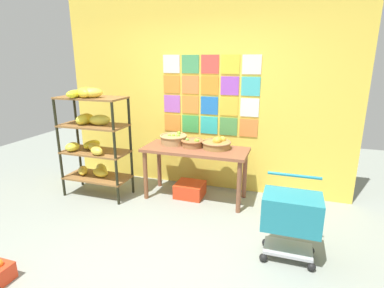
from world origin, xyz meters
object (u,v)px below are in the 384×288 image
at_px(banana_shelf_unit, 92,135).
at_px(display_table, 195,156).
at_px(fruit_basket_right, 217,143).
at_px(fruit_basket_centre, 193,143).
at_px(produce_crate_under_table, 190,190).
at_px(fruit_basket_left, 174,139).
at_px(shopping_cart, 291,215).

xyz_separation_m(banana_shelf_unit, display_table, (1.40, 0.33, -0.26)).
bearing_deg(fruit_basket_right, fruit_basket_centre, -173.42).
distance_m(display_table, produce_crate_under_table, 0.54).
bearing_deg(fruit_basket_left, banana_shelf_unit, -156.12).
relative_size(fruit_basket_centre, produce_crate_under_table, 0.80).
distance_m(fruit_basket_left, shopping_cart, 2.02).
height_order(banana_shelf_unit, fruit_basket_left, banana_shelf_unit).
bearing_deg(banana_shelf_unit, fruit_basket_left, 23.88).
height_order(fruit_basket_right, produce_crate_under_table, fruit_basket_right).
relative_size(display_table, fruit_basket_centre, 4.52).
height_order(banana_shelf_unit, fruit_basket_right, banana_shelf_unit).
relative_size(display_table, fruit_basket_left, 3.66).
xyz_separation_m(banana_shelf_unit, shopping_cart, (2.68, -0.67, -0.42)).
distance_m(display_table, fruit_basket_right, 0.34).
bearing_deg(banana_shelf_unit, fruit_basket_centre, 16.49).
height_order(fruit_basket_right, shopping_cart, fruit_basket_right).
bearing_deg(banana_shelf_unit, shopping_cart, -13.99).
relative_size(display_table, shopping_cart, 1.76).
height_order(fruit_basket_centre, fruit_basket_right, fruit_basket_right).
relative_size(produce_crate_under_table, shopping_cart, 0.49).
relative_size(banana_shelf_unit, fruit_basket_centre, 4.90).
xyz_separation_m(display_table, produce_crate_under_table, (-0.09, 0.03, -0.53)).
xyz_separation_m(display_table, fruit_basket_centre, (-0.06, 0.06, 0.16)).
height_order(display_table, shopping_cart, shopping_cart).
xyz_separation_m(fruit_basket_centre, fruit_basket_left, (-0.31, 0.06, 0.01)).
distance_m(display_table, fruit_basket_left, 0.42).
height_order(display_table, produce_crate_under_table, display_table).
bearing_deg(produce_crate_under_table, fruit_basket_centre, 49.98).
bearing_deg(fruit_basket_centre, produce_crate_under_table, -130.02).
distance_m(fruit_basket_right, shopping_cart, 1.53).
relative_size(fruit_basket_left, produce_crate_under_table, 0.99).
distance_m(banana_shelf_unit, display_table, 1.46).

